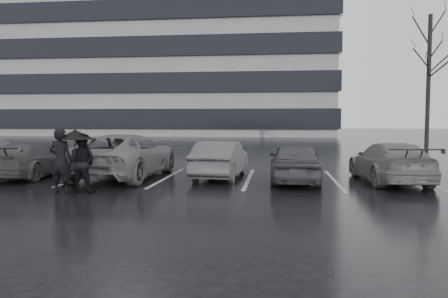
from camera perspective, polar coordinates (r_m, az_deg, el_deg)
ground at (r=12.25m, az=-0.30°, el=-5.47°), size 160.00×160.00×0.00m
office_building at (r=65.60m, az=-14.80°, el=14.70°), size 61.00×26.00×29.00m
car_main at (r=13.97m, az=9.18°, el=-1.68°), size 1.57×3.80×1.29m
car_west_a at (r=14.81m, az=-0.44°, el=-1.38°), size 1.60×3.89×1.25m
car_west_b at (r=15.34m, az=-12.81°, el=-0.86°), size 2.67×5.44×1.49m
car_west_c at (r=16.39m, az=-23.64°, el=-1.29°), size 1.73×4.15×1.20m
car_east at (r=14.70m, az=20.84°, el=-1.65°), size 2.06×4.48×1.27m
pedestrian_left at (r=12.59m, az=-20.56°, el=-1.40°), size 0.66×0.45×1.77m
pedestrian_right at (r=12.56m, az=-18.08°, el=-1.71°), size 0.81×0.64×1.62m
umbrella at (r=12.62m, az=-18.87°, el=1.80°), size 1.02×1.02×1.73m
stall_stripes at (r=14.81m, az=-2.18°, el=-3.81°), size 19.72×5.00×0.00m
tree_north at (r=30.59m, az=25.14°, el=7.81°), size 0.26×0.26×8.50m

